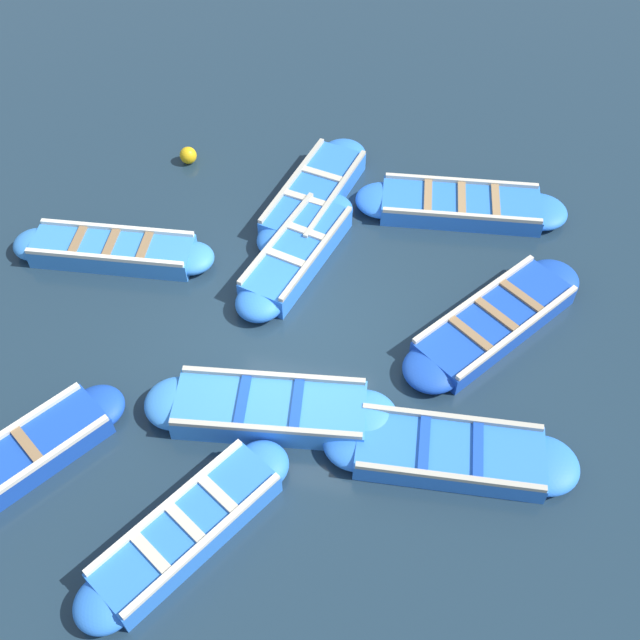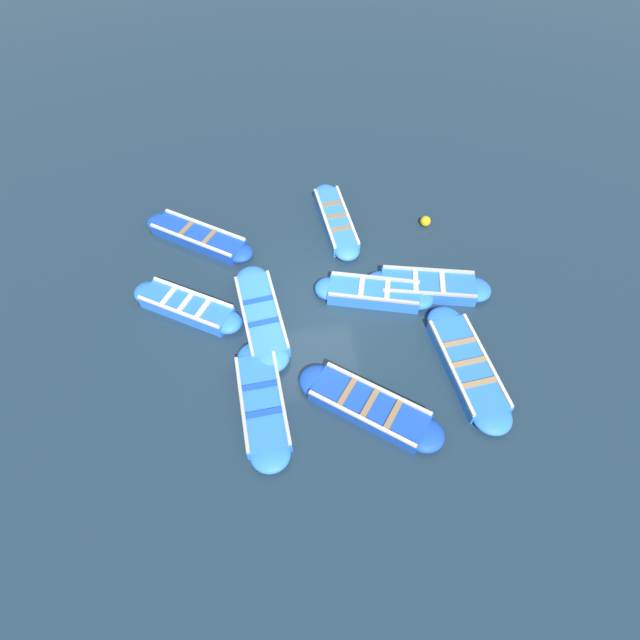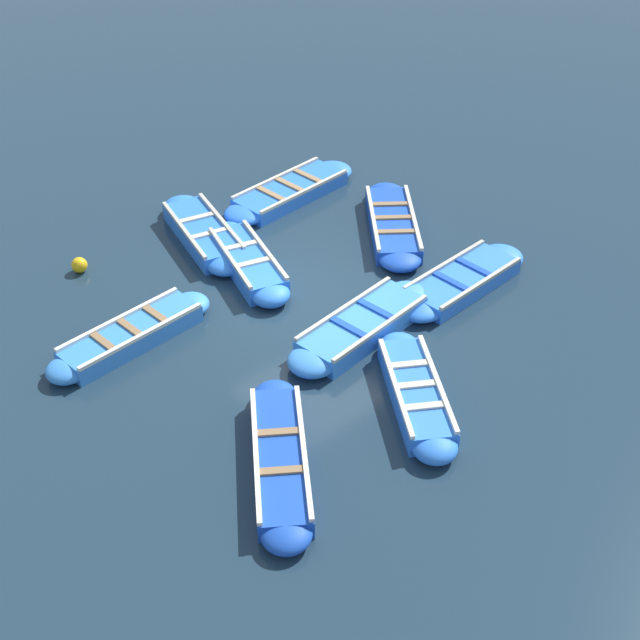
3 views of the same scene
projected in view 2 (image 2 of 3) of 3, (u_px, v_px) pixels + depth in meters
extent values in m
plane|color=#1C303F|center=(318.00, 313.00, 13.63)|extent=(120.00, 120.00, 0.00)
cube|color=#1947B7|center=(199.00, 237.00, 15.16)|extent=(2.88, 2.39, 0.34)
ellipsoid|color=#1947B7|center=(160.00, 222.00, 15.56)|extent=(1.08, 1.07, 0.34)
ellipsoid|color=#1947B7|center=(240.00, 253.00, 14.76)|extent=(1.08, 1.07, 0.34)
cube|color=silver|center=(190.00, 240.00, 14.80)|extent=(2.40, 1.76, 0.07)
cube|color=silver|center=(205.00, 225.00, 15.20)|extent=(2.40, 1.76, 0.07)
cube|color=olive|center=(186.00, 228.00, 15.12)|extent=(0.54, 0.67, 0.04)
cube|color=olive|center=(209.00, 237.00, 14.90)|extent=(0.54, 0.67, 0.04)
cube|color=#3884E0|center=(336.00, 220.00, 15.60)|extent=(1.00, 2.80, 0.34)
ellipsoid|color=#3884E0|center=(326.00, 193.00, 16.41)|extent=(0.79, 0.81, 0.34)
ellipsoid|color=#3884E0|center=(347.00, 251.00, 14.80)|extent=(0.79, 0.81, 0.34)
cube|color=silver|center=(325.00, 217.00, 15.39)|extent=(0.27, 2.69, 0.07)
cube|color=silver|center=(347.00, 214.00, 15.49)|extent=(0.27, 2.69, 0.07)
cube|color=olive|center=(331.00, 204.00, 15.79)|extent=(0.72, 0.19, 0.04)
cube|color=olive|center=(336.00, 216.00, 15.45)|extent=(0.72, 0.19, 0.04)
cube|color=olive|center=(341.00, 228.00, 15.11)|extent=(0.72, 0.19, 0.04)
cube|color=#1947B7|center=(369.00, 407.00, 11.76)|extent=(2.80, 2.51, 0.33)
ellipsoid|color=#1947B7|center=(318.00, 381.00, 12.17)|extent=(1.28, 1.27, 0.33)
ellipsoid|color=#1947B7|center=(424.00, 434.00, 11.34)|extent=(1.28, 1.27, 0.33)
cube|color=beige|center=(361.00, 418.00, 11.36)|extent=(2.20, 1.78, 0.07)
cube|color=beige|center=(378.00, 388.00, 11.82)|extent=(2.20, 1.78, 0.07)
cube|color=olive|center=(347.00, 392.00, 11.78)|extent=(0.64, 0.75, 0.04)
cube|color=olive|center=(370.00, 403.00, 11.61)|extent=(0.64, 0.75, 0.04)
cube|color=olive|center=(393.00, 415.00, 11.43)|extent=(0.64, 0.75, 0.04)
cube|color=blue|center=(467.00, 366.00, 12.44)|extent=(1.26, 2.91, 0.32)
ellipsoid|color=blue|center=(445.00, 322.00, 13.26)|extent=(1.02, 1.05, 0.32)
ellipsoid|color=blue|center=(492.00, 416.00, 11.62)|extent=(1.02, 1.05, 0.32)
cube|color=beige|center=(451.00, 366.00, 12.22)|extent=(0.31, 2.78, 0.07)
cube|color=beige|center=(487.00, 358.00, 12.35)|extent=(0.31, 2.78, 0.07)
cube|color=#9E7A51|center=(459.00, 342.00, 12.65)|extent=(0.91, 0.21, 0.04)
cube|color=#9E7A51|center=(469.00, 362.00, 12.30)|extent=(0.91, 0.21, 0.04)
cube|color=#9E7A51|center=(479.00, 383.00, 11.95)|extent=(0.91, 0.21, 0.04)
cube|color=blue|center=(187.00, 307.00, 13.52)|extent=(2.59, 2.06, 0.37)
ellipsoid|color=blue|center=(148.00, 292.00, 13.83)|extent=(1.05, 1.04, 0.37)
ellipsoid|color=blue|center=(228.00, 322.00, 13.21)|extent=(1.05, 1.04, 0.37)
cube|color=silver|center=(178.00, 312.00, 13.14)|extent=(2.16, 1.42, 0.07)
cube|color=silver|center=(193.00, 292.00, 13.54)|extent=(2.16, 1.42, 0.07)
cube|color=beige|center=(168.00, 296.00, 13.49)|extent=(0.50, 0.67, 0.04)
cube|color=beige|center=(185.00, 302.00, 13.36)|extent=(0.50, 0.67, 0.04)
cube|color=beige|center=(203.00, 309.00, 13.22)|extent=(0.50, 0.67, 0.04)
cube|color=#3884E0|center=(261.00, 316.00, 13.35)|extent=(1.27, 2.81, 0.37)
ellipsoid|color=#3884E0|center=(252.00, 279.00, 14.13)|extent=(1.00, 1.02, 0.37)
ellipsoid|color=#3884E0|center=(272.00, 357.00, 12.56)|extent=(1.00, 1.02, 0.37)
cube|color=#B2AD9E|center=(244.00, 314.00, 13.10)|extent=(0.37, 2.66, 0.07)
cube|color=#B2AD9E|center=(277.00, 307.00, 13.24)|extent=(0.37, 2.66, 0.07)
cube|color=#1947B7|center=(258.00, 300.00, 13.41)|extent=(0.87, 0.23, 0.04)
cube|color=#1947B7|center=(263.00, 322.00, 12.96)|extent=(0.87, 0.23, 0.04)
cube|color=blue|center=(374.00, 293.00, 13.80)|extent=(2.64, 1.53, 0.39)
ellipsoid|color=blue|center=(329.00, 289.00, 13.90)|extent=(1.00, 0.98, 0.39)
ellipsoid|color=blue|center=(419.00, 298.00, 13.70)|extent=(1.00, 0.98, 0.39)
cube|color=#B2AD9E|center=(373.00, 299.00, 13.39)|extent=(2.37, 0.78, 0.07)
cube|color=#B2AD9E|center=(375.00, 278.00, 13.84)|extent=(2.37, 0.78, 0.07)
cube|color=beige|center=(361.00, 287.00, 13.65)|extent=(0.35, 0.75, 0.04)
cube|color=beige|center=(387.00, 290.00, 13.60)|extent=(0.35, 0.75, 0.04)
cube|color=blue|center=(428.00, 286.00, 13.96)|extent=(2.76, 1.55, 0.37)
ellipsoid|color=blue|center=(381.00, 283.00, 14.03)|extent=(1.08, 1.06, 0.37)
ellipsoid|color=blue|center=(475.00, 290.00, 13.89)|extent=(1.08, 1.06, 0.37)
cube|color=#B2AD9E|center=(430.00, 293.00, 13.52)|extent=(2.50, 0.70, 0.07)
cube|color=#B2AD9E|center=(428.00, 270.00, 14.04)|extent=(2.50, 0.70, 0.07)
cube|color=beige|center=(416.00, 281.00, 13.81)|extent=(0.34, 0.84, 0.04)
cube|color=beige|center=(442.00, 282.00, 13.78)|extent=(0.34, 0.84, 0.04)
cube|color=blue|center=(262.00, 402.00, 11.83)|extent=(1.14, 2.60, 0.31)
ellipsoid|color=blue|center=(255.00, 358.00, 12.58)|extent=(0.98, 1.01, 0.31)
ellipsoid|color=blue|center=(270.00, 453.00, 11.08)|extent=(0.98, 1.01, 0.31)
cube|color=#B2AD9E|center=(242.00, 402.00, 11.62)|extent=(0.21, 2.51, 0.07)
cube|color=#B2AD9E|center=(281.00, 395.00, 11.73)|extent=(0.21, 2.51, 0.07)
cube|color=#1947B7|center=(260.00, 386.00, 11.90)|extent=(0.90, 0.18, 0.04)
cube|color=#1947B7|center=(264.00, 413.00, 11.48)|extent=(0.90, 0.18, 0.04)
sphere|color=#EAB214|center=(425.00, 221.00, 15.60)|extent=(0.33, 0.33, 0.33)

